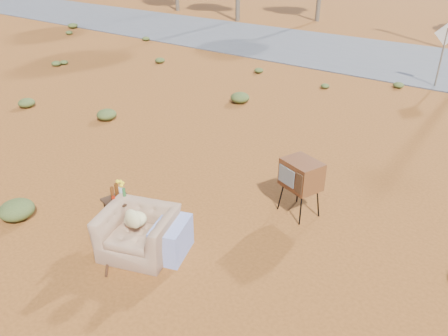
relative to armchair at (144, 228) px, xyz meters
The scene contains 8 objects.
ground 0.70m from the armchair, 94.53° to the left, with size 140.00×140.00×0.00m, color brown.
highway 15.52m from the armchair, 90.15° to the left, with size 140.00×7.00×0.04m, color #565659.
armchair is the anchor object (origin of this frame).
tv_unit 2.96m from the armchair, 60.24° to the left, with size 0.82×0.74×1.10m.
side_table 0.83m from the armchair, 167.34° to the left, with size 0.55×0.55×0.93m.
rusty_bar 0.81m from the armchair, 158.41° to the right, with size 0.04×0.04×1.65m, color #472412.
road_sign 12.64m from the armchair, 83.35° to the left, with size 0.78×0.06×2.19m.
scrub_patch 5.01m from the armchair, 99.97° to the left, with size 17.49×8.07×0.33m.
Camera 1 is at (4.56, -4.35, 4.62)m, focal length 35.00 mm.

